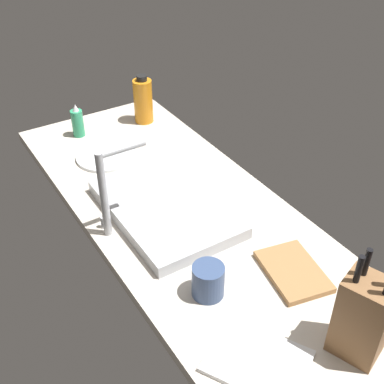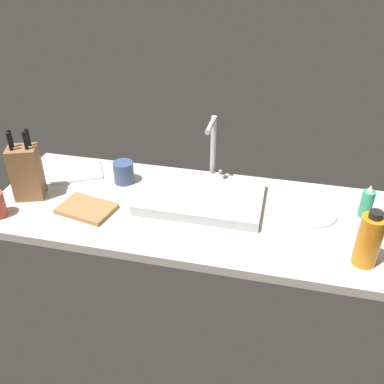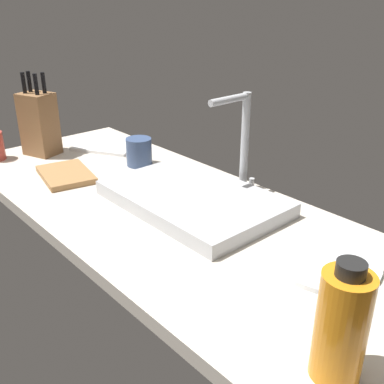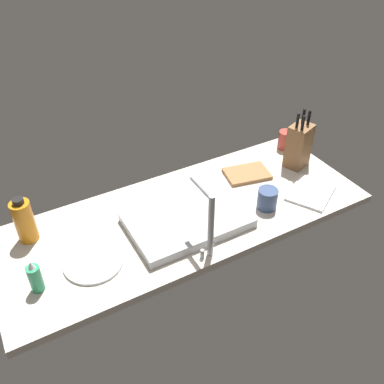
# 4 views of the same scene
# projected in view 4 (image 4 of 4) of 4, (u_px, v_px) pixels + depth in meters

# --- Properties ---
(countertop_slab) EXTENTS (1.62, 0.62, 0.04)m
(countertop_slab) POSITION_uv_depth(u_px,v_px,m) (185.00, 217.00, 1.86)
(countertop_slab) COLOR beige
(countertop_slab) RESTS_ON ground
(sink_basin) EXTENTS (0.49, 0.32, 0.04)m
(sink_basin) POSITION_uv_depth(u_px,v_px,m) (187.00, 220.00, 1.78)
(sink_basin) COLOR #B7BABF
(sink_basin) RESTS_ON countertop_slab
(faucet) EXTENTS (0.06, 0.15, 0.29)m
(faucet) POSITION_uv_depth(u_px,v_px,m) (208.00, 219.00, 1.56)
(faucet) COLOR #B7BABF
(faucet) RESTS_ON countertop_slab
(knife_block) EXTENTS (0.14, 0.12, 0.29)m
(knife_block) POSITION_uv_depth(u_px,v_px,m) (299.00, 145.00, 2.08)
(knife_block) COLOR brown
(knife_block) RESTS_ON countertop_slab
(cutting_board) EXTENTS (0.23, 0.18, 0.02)m
(cutting_board) POSITION_uv_depth(u_px,v_px,m) (247.00, 174.00, 2.07)
(cutting_board) COLOR #9E7042
(cutting_board) RESTS_ON countertop_slab
(soap_bottle) EXTENTS (0.05, 0.05, 0.14)m
(soap_bottle) POSITION_uv_depth(u_px,v_px,m) (35.00, 278.00, 1.49)
(soap_bottle) COLOR #2D9966
(soap_bottle) RESTS_ON countertop_slab
(water_bottle) EXTENTS (0.08, 0.08, 0.20)m
(water_bottle) POSITION_uv_depth(u_px,v_px,m) (24.00, 221.00, 1.67)
(water_bottle) COLOR orange
(water_bottle) RESTS_ON countertop_slab
(dinner_plate) EXTENTS (0.23, 0.23, 0.01)m
(dinner_plate) POSITION_uv_depth(u_px,v_px,m) (93.00, 262.00, 1.62)
(dinner_plate) COLOR white
(dinner_plate) RESTS_ON countertop_slab
(dish_towel) EXTENTS (0.28, 0.26, 0.01)m
(dish_towel) POSITION_uv_depth(u_px,v_px,m) (311.00, 192.00, 1.96)
(dish_towel) COLOR white
(dish_towel) RESTS_ON countertop_slab
(coffee_mug) EXTENTS (0.09, 0.09, 0.09)m
(coffee_mug) POSITION_uv_depth(u_px,v_px,m) (267.00, 199.00, 1.85)
(coffee_mug) COLOR #384C75
(coffee_mug) RESTS_ON countertop_slab
(ceramic_cup) EXTENTS (0.07, 0.07, 0.10)m
(ceramic_cup) POSITION_uv_depth(u_px,v_px,m) (285.00, 140.00, 2.24)
(ceramic_cup) COLOR #B23D33
(ceramic_cup) RESTS_ON countertop_slab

